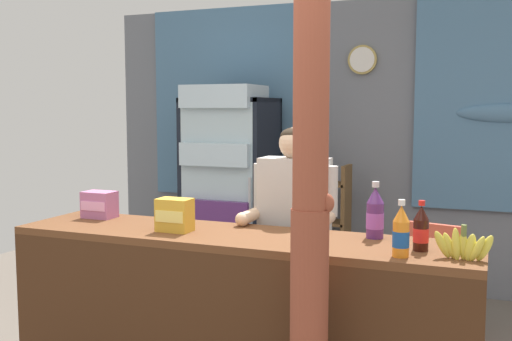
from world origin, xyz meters
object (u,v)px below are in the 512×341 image
Objects in this scene: shopkeeper at (294,224)px; snack_box_wafer at (99,205)px; bottle_shelf_rack at (322,225)px; soda_bottle_orange_soda at (401,233)px; soda_bottle_grape_soda at (375,214)px; banana_bunch at (464,246)px; timber_post at (310,221)px; stall_counter at (229,313)px; drink_fridge at (229,178)px; plastic_lawn_chair at (436,271)px; soda_bottle_cola at (421,229)px; snack_box_choco_powder at (175,215)px.

shopkeeper is 1.18m from snack_box_wafer.
bottle_shelf_rack is 0.75× the size of shopkeeper.
soda_bottle_grape_soda is at bearing 117.36° from soda_bottle_orange_soda.
banana_bunch is at bearing 10.03° from soda_bottle_orange_soda.
shopkeeper reaches higher than snack_box_wafer.
timber_post is at bearing -68.04° from shopkeeper.
banana_bunch is at bearing -31.53° from shopkeeper.
drink_fridge is (-1.00, 2.21, 0.43)m from stall_counter.
timber_post is 8.48× the size of soda_bottle_grape_soda.
shopkeeper is (-0.73, -1.07, 0.48)m from plastic_lawn_chair.
timber_post is at bearing -21.16° from snack_box_wafer.
soda_bottle_orange_soda is at bearing -90.65° from plastic_lawn_chair.
stall_counter is 1.33× the size of drink_fridge.
snack_box_wafer reaches higher than plastic_lawn_chair.
drink_fridge reaches higher than shopkeeper.
snack_box_wafer is (0.03, -1.97, 0.05)m from drink_fridge.
timber_post is 10.46× the size of soda_bottle_cola.
soda_bottle_grape_soda is at bearing 141.97° from soda_bottle_cola.
timber_post is at bearing -32.61° from stall_counter.
soda_bottle_orange_soda is (-0.02, -1.71, 0.61)m from plastic_lawn_chair.
plastic_lawn_chair is 1.52m from soda_bottle_grape_soda.
bottle_shelf_rack reaches higher than banana_bunch.
drink_fridge is at bearing -165.00° from bottle_shelf_rack.
stall_counter is 10.49× the size of soda_bottle_cola.
timber_post reaches higher than shopkeeper.
timber_post is 0.70m from banana_bunch.
soda_bottle_cola reaches higher than snack_box_wafer.
plastic_lawn_chair is 3.33× the size of soda_bottle_orange_soda.
snack_box_choco_powder is at bearing -178.37° from soda_bottle_cola.
snack_box_choco_powder reaches higher than stall_counter.
timber_post is at bearing -140.39° from soda_bottle_orange_soda.
timber_post is (0.54, -0.34, 0.58)m from stall_counter.
shopkeeper reaches higher than bottle_shelf_rack.
stall_counter is 1.60× the size of shopkeeper.
bottle_shelf_rack is (-0.71, 2.77, -0.58)m from timber_post.
shopkeeper is at bearing 16.88° from snack_box_wafer.
soda_bottle_cola is 0.17m from soda_bottle_orange_soda.
snack_box_choco_powder reaches higher than banana_bunch.
drink_fridge reaches higher than soda_bottle_orange_soda.
plastic_lawn_chair is at bearing -16.58° from drink_fridge.
soda_bottle_grape_soda is (1.69, -1.93, 0.09)m from drink_fridge.
soda_bottle_grape_soda is at bearing 145.91° from banana_bunch.
soda_bottle_grape_soda is at bearing -48.78° from drink_fridge.
soda_bottle_cola is at bearing -47.60° from drink_fridge.
soda_bottle_orange_soda is (0.87, -0.06, 0.51)m from stall_counter.
snack_box_choco_powder is (-1.28, -0.04, -0.01)m from soda_bottle_cola.
bottle_shelf_rack is 6.11× the size of snack_box_wafer.
soda_bottle_cola is 0.22m from banana_bunch.
bottle_shelf_rack is 4.29× the size of banana_bunch.
bottle_shelf_rack is 2.64m from soda_bottle_cola.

